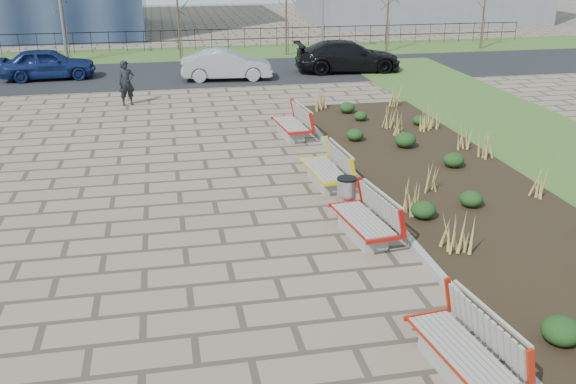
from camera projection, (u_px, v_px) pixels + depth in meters
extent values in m
plane|color=#776252|center=(238.00, 304.00, 11.50)|extent=(120.00, 120.00, 0.00)
cube|color=black|center=(447.00, 183.00, 17.17)|extent=(4.50, 18.00, 0.10)
cube|color=gray|center=(364.00, 188.00, 16.75)|extent=(0.16, 18.00, 0.15)
cube|color=#33511E|center=(180.00, 54.00, 37.09)|extent=(80.00, 5.00, 0.04)
cube|color=black|center=(184.00, 74.00, 31.61)|extent=(80.00, 7.00, 0.02)
cylinder|color=#B2B2B7|center=(346.00, 197.00, 15.11)|extent=(0.46, 0.46, 0.91)
imported|color=black|center=(126.00, 83.00, 25.26)|extent=(0.73, 0.58, 1.76)
imported|color=#111D4C|center=(48.00, 64.00, 30.07)|extent=(4.38, 2.00, 1.45)
imported|color=gray|center=(227.00, 65.00, 29.97)|extent=(4.31, 1.80, 1.38)
imported|color=black|center=(348.00, 56.00, 31.84)|extent=(5.37, 2.46, 1.52)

